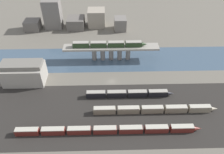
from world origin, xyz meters
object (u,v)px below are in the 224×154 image
object	(u,v)px
train_on_bridge	(109,44)
train_yard_mid	(155,109)
train_yard_near	(108,130)
train_yard_far	(129,94)
warehouse_building	(24,73)

from	to	relation	value
train_on_bridge	train_yard_mid	xyz separation A→B (m)	(21.87, -46.60, -9.74)
train_yard_near	train_yard_far	bearing A→B (deg)	63.29
train_yard_far	warehouse_building	world-z (taller)	warehouse_building
train_yard_near	warehouse_building	bearing A→B (deg)	141.99
train_yard_near	train_yard_mid	xyz separation A→B (m)	(23.48, 11.72, 0.13)
train_yard_mid	train_yard_near	bearing A→B (deg)	-153.47
train_yard_near	warehouse_building	distance (m)	60.53
warehouse_building	train_yard_mid	bearing A→B (deg)	-19.70
train_on_bridge	train_yard_near	distance (m)	59.17
train_yard_near	warehouse_building	size ratio (longest dim) A/B	3.70
train_yard_mid	warehouse_building	xyz separation A→B (m)	(-71.04, 25.44, 4.49)
train_yard_mid	warehouse_building	world-z (taller)	warehouse_building
train_on_bridge	train_yard_mid	bearing A→B (deg)	-64.86
train_on_bridge	warehouse_building	world-z (taller)	train_on_bridge
train_on_bridge	train_yard_far	bearing A→B (deg)	-73.99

